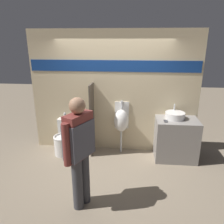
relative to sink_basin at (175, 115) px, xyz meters
name	(u,v)px	position (x,y,z in m)	size (l,w,h in m)	color
ground_plane	(111,161)	(-1.32, -0.32, -0.96)	(16.00, 16.00, 0.00)	gray
display_wall	(114,93)	(-1.32, 0.28, 0.40)	(3.71, 0.07, 2.70)	beige
sink_counter	(176,139)	(0.05, -0.06, -0.52)	(0.87, 0.62, 0.89)	gray
sink_basin	(175,115)	(0.00, 0.00, 0.00)	(0.41, 0.41, 0.28)	white
cell_phone	(166,121)	(-0.21, -0.19, -0.06)	(0.07, 0.14, 0.01)	#232328
divider_near_counter	(92,120)	(-1.78, 0.02, -0.17)	(0.03, 0.44, 1.60)	#4C4238
urinal_near_counter	(121,120)	(-1.13, 0.09, -0.19)	(0.33, 0.32, 1.20)	silver
toilet	(64,141)	(-2.42, -0.07, -0.66)	(0.41, 0.58, 0.90)	white
person_in_vest	(79,146)	(-1.65, -1.66, 0.05)	(0.41, 0.55, 1.74)	#3D3D42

